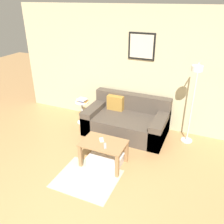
# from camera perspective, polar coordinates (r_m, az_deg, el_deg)

# --- Properties ---
(wall_back) EXTENTS (5.60, 0.09, 2.55)m
(wall_back) POSITION_cam_1_polar(r_m,az_deg,el_deg) (5.17, 5.25, 10.36)
(wall_back) COLOR #C6BC93
(wall_back) RESTS_ON ground_plane
(area_rug) EXTENTS (0.98, 0.84, 0.01)m
(area_rug) POSITION_cam_1_polar(r_m,az_deg,el_deg) (4.03, -6.03, -15.61)
(area_rug) COLOR #B2B79E
(area_rug) RESTS_ON ground_plane
(couch) EXTENTS (1.69, 0.97, 0.77)m
(couch) POSITION_cam_1_polar(r_m,az_deg,el_deg) (5.09, 3.53, -2.17)
(couch) COLOR #4C4238
(couch) RESTS_ON ground_plane
(coffee_table) EXTENTS (0.76, 0.51, 0.44)m
(coffee_table) POSITION_cam_1_polar(r_m,az_deg,el_deg) (4.11, -2.04, -8.54)
(coffee_table) COLOR #997047
(coffee_table) RESTS_ON ground_plane
(storage_bin) EXTENTS (0.57, 0.42, 0.19)m
(storage_bin) POSITION_cam_1_polar(r_m,az_deg,el_deg) (4.23, -1.59, -11.46)
(storage_bin) COLOR #B2B2B7
(storage_bin) RESTS_ON ground_plane
(floor_lamp) EXTENTS (0.23, 0.48, 1.64)m
(floor_lamp) POSITION_cam_1_polar(r_m,az_deg,el_deg) (4.51, 19.10, 4.68)
(floor_lamp) COLOR silver
(floor_lamp) RESTS_ON ground_plane
(side_table) EXTENTS (0.30, 0.30, 0.53)m
(side_table) POSITION_cam_1_polar(r_m,az_deg,el_deg) (5.49, -7.19, 0.42)
(side_table) COLOR white
(side_table) RESTS_ON ground_plane
(book_stack) EXTENTS (0.24, 0.20, 0.07)m
(book_stack) POSITION_cam_1_polar(r_m,az_deg,el_deg) (5.40, -7.18, 2.86)
(book_stack) COLOR #D18438
(book_stack) RESTS_ON side_table
(remote_control) EXTENTS (0.10, 0.15, 0.02)m
(remote_control) POSITION_cam_1_polar(r_m,az_deg,el_deg) (3.96, -1.68, -8.13)
(remote_control) COLOR #99999E
(remote_control) RESTS_ON coffee_table
(cell_phone) EXTENTS (0.13, 0.15, 0.01)m
(cell_phone) POSITION_cam_1_polar(r_m,az_deg,el_deg) (4.12, -2.54, -6.70)
(cell_phone) COLOR silver
(cell_phone) RESTS_ON coffee_table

